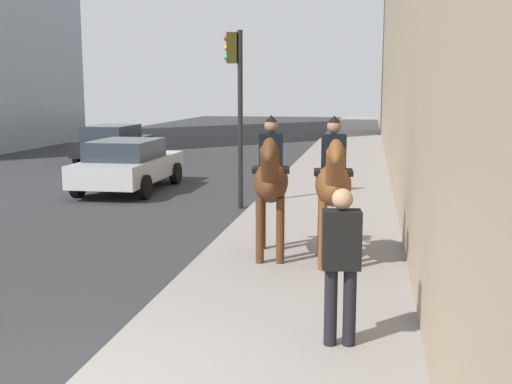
{
  "coord_description": "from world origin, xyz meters",
  "views": [
    {
      "loc": [
        -4.71,
        -2.74,
        2.84
      ],
      "look_at": [
        4.0,
        -1.18,
        1.4
      ],
      "focal_mm": 44.75,
      "sensor_mm": 36.0,
      "label": 1
    }
  ],
  "objects": [
    {
      "name": "mounted_horse_near",
      "position": [
        5.28,
        -1.19,
        1.4
      ],
      "size": [
        2.15,
        0.75,
        2.3
      ],
      "rotation": [
        0.0,
        0.0,
        3.27
      ],
      "color": "#4C2B16",
      "rests_on": "sidewalk_slab"
    },
    {
      "name": "mounted_horse_far",
      "position": [
        5.07,
        -2.2,
        1.41
      ],
      "size": [
        2.15,
        0.69,
        2.31
      ],
      "rotation": [
        0.0,
        0.0,
        3.23
      ],
      "color": "brown",
      "rests_on": "sidewalk_slab"
    },
    {
      "name": "pedestrian_greeting",
      "position": [
        1.84,
        -2.47,
        1.1
      ],
      "size": [
        0.31,
        0.43,
        1.7
      ],
      "rotation": [
        0.0,
        0.0,
        0.13
      ],
      "color": "black",
      "rests_on": "sidewalk_slab"
    },
    {
      "name": "car_near_lane",
      "position": [
        18.75,
        7.12,
        0.76
      ],
      "size": [
        4.22,
        2.03,
        1.44
      ],
      "rotation": [
        0.0,
        0.0,
        0.0
      ],
      "color": "black",
      "rests_on": "ground"
    },
    {
      "name": "car_mid_lane",
      "position": [
        12.1,
        3.9,
        0.75
      ],
      "size": [
        4.49,
        2.09,
        1.44
      ],
      "rotation": [
        0.0,
        0.0,
        0.01
      ],
      "color": "#B7BABF",
      "rests_on": "ground"
    },
    {
      "name": "traffic_light_near_curb",
      "position": [
        9.99,
        0.36,
        2.77
      ],
      "size": [
        0.2,
        0.44,
        4.17
      ],
      "color": "black",
      "rests_on": "ground"
    }
  ]
}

